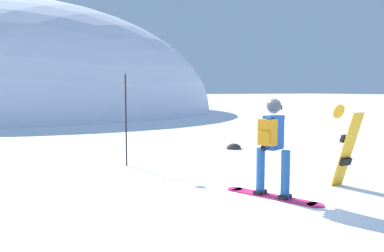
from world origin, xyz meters
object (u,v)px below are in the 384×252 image
spare_snowboard (346,146)px  snowboarder_main (272,145)px  piste_marker_near (126,114)px  rock_dark (234,149)px

spare_snowboard → snowboarder_main: bearing=176.4°
piste_marker_near → rock_dark: piste_marker_near is taller
snowboarder_main → spare_snowboard: 1.69m
spare_snowboard → piste_marker_near: (-2.96, 4.03, 0.48)m
rock_dark → spare_snowboard: bearing=-100.4°
spare_snowboard → rock_dark: spare_snowboard is taller
piste_marker_near → spare_snowboard: bearing=-53.7°
snowboarder_main → rock_dark: size_ratio=3.49×
piste_marker_near → snowboarder_main: bearing=-72.0°
snowboarder_main → rock_dark: (2.63, 5.01, -0.92)m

